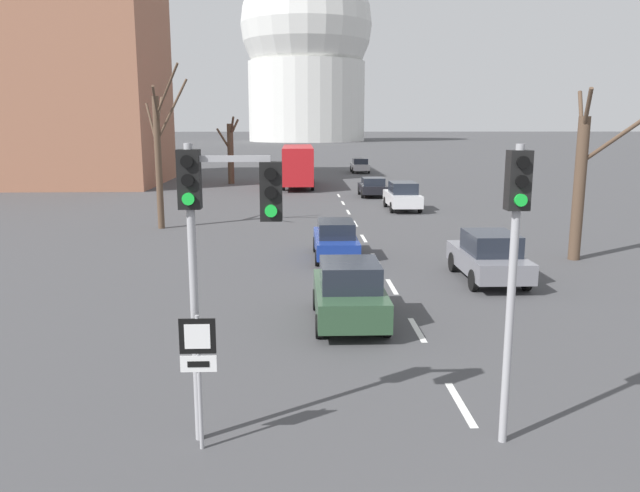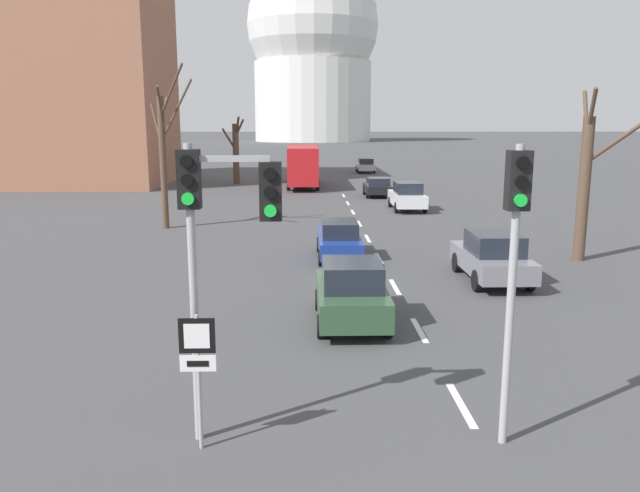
# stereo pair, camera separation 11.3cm
# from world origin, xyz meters

# --- Properties ---
(lane_stripe_1) EXTENTS (0.16, 2.00, 0.01)m
(lane_stripe_1) POSITION_xyz_m (0.00, 7.16, 0.00)
(lane_stripe_1) COLOR silver
(lane_stripe_1) RESTS_ON ground_plane
(lane_stripe_2) EXTENTS (0.16, 2.00, 0.01)m
(lane_stripe_2) POSITION_xyz_m (0.00, 11.66, 0.00)
(lane_stripe_2) COLOR silver
(lane_stripe_2) RESTS_ON ground_plane
(lane_stripe_3) EXTENTS (0.16, 2.00, 0.01)m
(lane_stripe_3) POSITION_xyz_m (0.00, 16.16, 0.00)
(lane_stripe_3) COLOR silver
(lane_stripe_3) RESTS_ON ground_plane
(lane_stripe_4) EXTENTS (0.16, 2.00, 0.01)m
(lane_stripe_4) POSITION_xyz_m (0.00, 20.66, 0.00)
(lane_stripe_4) COLOR silver
(lane_stripe_4) RESTS_ON ground_plane
(lane_stripe_5) EXTENTS (0.16, 2.00, 0.01)m
(lane_stripe_5) POSITION_xyz_m (0.00, 25.16, 0.00)
(lane_stripe_5) COLOR silver
(lane_stripe_5) RESTS_ON ground_plane
(lane_stripe_6) EXTENTS (0.16, 2.00, 0.01)m
(lane_stripe_6) POSITION_xyz_m (0.00, 29.66, 0.00)
(lane_stripe_6) COLOR silver
(lane_stripe_6) RESTS_ON ground_plane
(lane_stripe_7) EXTENTS (0.16, 2.00, 0.01)m
(lane_stripe_7) POSITION_xyz_m (0.00, 34.16, 0.00)
(lane_stripe_7) COLOR silver
(lane_stripe_7) RESTS_ON ground_plane
(lane_stripe_8) EXTENTS (0.16, 2.00, 0.01)m
(lane_stripe_8) POSITION_xyz_m (0.00, 38.66, 0.00)
(lane_stripe_8) COLOR silver
(lane_stripe_8) RESTS_ON ground_plane
(lane_stripe_9) EXTENTS (0.16, 2.00, 0.01)m
(lane_stripe_9) POSITION_xyz_m (0.00, 43.16, 0.00)
(lane_stripe_9) COLOR silver
(lane_stripe_9) RESTS_ON ground_plane
(traffic_signal_near_left) EXTENTS (1.68, 0.34, 5.14)m
(traffic_signal_near_left) POSITION_xyz_m (-4.49, 5.96, 3.88)
(traffic_signal_near_left) COLOR #9E9EA3
(traffic_signal_near_left) RESTS_ON ground_plane
(traffic_signal_centre_tall) EXTENTS (0.36, 0.34, 5.13)m
(traffic_signal_centre_tall) POSITION_xyz_m (0.35, 5.68, 3.57)
(traffic_signal_centre_tall) COLOR #9E9EA3
(traffic_signal_centre_tall) RESTS_ON ground_plane
(route_sign_post) EXTENTS (0.60, 0.08, 2.37)m
(route_sign_post) POSITION_xyz_m (-4.85, 5.61, 1.61)
(route_sign_post) COLOR #9E9EA3
(route_sign_post) RESTS_ON ground_plane
(sedan_near_left) EXTENTS (1.96, 4.44, 1.75)m
(sedan_near_left) POSITION_xyz_m (3.49, 16.84, 0.88)
(sedan_near_left) COLOR slate
(sedan_near_left) RESTS_ON ground_plane
(sedan_near_right) EXTENTS (1.94, 3.98, 1.77)m
(sedan_near_right) POSITION_xyz_m (-1.78, 12.32, 0.87)
(sedan_near_right) COLOR #2D4C33
(sedan_near_right) RESTS_ON ground_plane
(sedan_mid_centre) EXTENTS (1.97, 3.85, 1.43)m
(sedan_mid_centre) POSITION_xyz_m (2.53, 42.51, 0.74)
(sedan_mid_centre) COLOR black
(sedan_mid_centre) RESTS_ON ground_plane
(sedan_far_left) EXTENTS (1.92, 4.21, 1.60)m
(sedan_far_left) POSITION_xyz_m (3.86, 65.40, 0.82)
(sedan_far_left) COLOR #B7B7BC
(sedan_far_left) RESTS_ON ground_plane
(sedan_far_right) EXTENTS (1.94, 4.54, 1.79)m
(sedan_far_right) POSITION_xyz_m (3.52, 35.04, 0.89)
(sedan_far_right) COLOR silver
(sedan_far_right) RESTS_ON ground_plane
(sedan_distant_centre) EXTENTS (1.75, 4.32, 1.58)m
(sedan_distant_centre) POSITION_xyz_m (-1.64, 20.68, 0.80)
(sedan_distant_centre) COLOR navy
(sedan_distant_centre) RESTS_ON ground_plane
(city_bus) EXTENTS (2.66, 10.80, 3.48)m
(city_bus) POSITION_xyz_m (-3.10, 50.26, 2.05)
(city_bus) COLOR red
(city_bus) RESTS_ON ground_plane
(bare_tree_left_near) EXTENTS (2.30, 3.51, 6.04)m
(bare_tree_left_near) POSITION_xyz_m (-9.20, 53.22, 3.02)
(bare_tree_left_near) COLOR brown
(bare_tree_left_near) RESTS_ON ground_plane
(bare_tree_right_near) EXTENTS (2.17, 2.33, 6.78)m
(bare_tree_right_near) POSITION_xyz_m (8.08, 20.14, 3.18)
(bare_tree_right_near) COLOR brown
(bare_tree_right_near) RESTS_ON ground_plane
(bare_tree_left_far) EXTENTS (2.46, 5.61, 8.33)m
(bare_tree_left_far) POSITION_xyz_m (-10.28, 28.51, 4.01)
(bare_tree_left_far) COLOR brown
(bare_tree_left_far) RESTS_ON ground_plane
(capitol_dome) EXTENTS (38.93, 38.93, 54.98)m
(capitol_dome) POSITION_xyz_m (0.00, 189.24, 26.78)
(capitol_dome) COLOR silver
(capitol_dome) RESTS_ON ground_plane
(apartment_block_left) EXTENTS (18.00, 14.00, 23.92)m
(apartment_block_left) POSITION_xyz_m (-24.49, 53.30, 11.96)
(apartment_block_left) COLOR #9E664C
(apartment_block_left) RESTS_ON ground_plane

